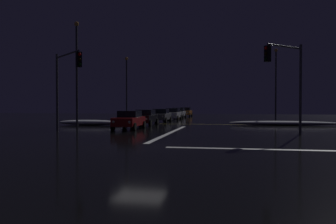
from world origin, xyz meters
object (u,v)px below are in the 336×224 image
(traffic_signal_nw, at_px, (66,76))
(streetlamp_right_far, at_px, (276,79))
(streetlamp_left_far, at_px, (127,83))
(streetlamp_left_near, at_px, (77,67))
(sedan_white, at_px, (173,114))
(sedan_gray, at_px, (161,115))
(sedan_silver, at_px, (178,113))
(sedan_black, at_px, (145,117))
(sedan_orange, at_px, (186,112))
(sedan_red, at_px, (129,120))
(traffic_signal_ne, at_px, (287,72))

(traffic_signal_nw, relative_size, streetlamp_right_far, 0.66)
(streetlamp_left_far, xyz_separation_m, streetlamp_left_near, (0.00, -16.00, 0.65))
(sedan_white, relative_size, streetlamp_right_far, 0.47)
(sedan_gray, distance_m, streetlamp_left_far, 9.97)
(sedan_silver, xyz_separation_m, streetlamp_left_far, (-6.21, -6.83, 4.20))
(sedan_black, height_order, streetlamp_right_far, streetlamp_right_far)
(sedan_white, xyz_separation_m, sedan_orange, (0.01, 13.30, 0.00))
(sedan_red, distance_m, streetlamp_left_far, 20.00)
(sedan_red, relative_size, sedan_silver, 1.00)
(sedan_red, xyz_separation_m, sedan_gray, (0.26, 12.02, 0.00))
(traffic_signal_ne, xyz_separation_m, streetlamp_left_far, (-18.13, 22.26, 0.68))
(sedan_red, height_order, sedan_orange, same)
(sedan_orange, bearing_deg, sedan_silver, -92.13)
(streetlamp_left_near, bearing_deg, sedan_white, 68.26)
(sedan_gray, bearing_deg, streetlamp_right_far, 25.75)
(streetlamp_left_far, bearing_deg, traffic_signal_ne, -50.84)
(sedan_silver, bearing_deg, sedan_red, -90.71)
(sedan_gray, xyz_separation_m, streetlamp_left_far, (-6.16, 6.62, 4.20))
(sedan_black, distance_m, sedan_silver, 19.56)
(sedan_orange, xyz_separation_m, streetlamp_left_far, (-6.46, -13.47, 4.20))
(sedan_silver, bearing_deg, sedan_black, -91.21)
(traffic_signal_ne, bearing_deg, sedan_orange, 108.09)
(sedan_red, distance_m, sedan_black, 5.92)
(sedan_gray, distance_m, sedan_white, 6.80)
(traffic_signal_ne, height_order, streetlamp_right_far, streetlamp_right_far)
(sedan_black, height_order, sedan_silver, same)
(streetlamp_right_far, bearing_deg, streetlamp_left_far, -180.00)
(streetlamp_right_far, bearing_deg, traffic_signal_ne, -94.51)
(sedan_white, distance_m, traffic_signal_ne, 25.53)
(sedan_white, bearing_deg, streetlamp_left_far, -178.44)
(sedan_red, relative_size, sedan_black, 1.00)
(sedan_red, relative_size, traffic_signal_nw, 0.71)
(traffic_signal_nw, height_order, streetlamp_right_far, streetlamp_right_far)
(sedan_orange, relative_size, streetlamp_right_far, 0.47)
(sedan_silver, relative_size, traffic_signal_nw, 0.71)
(sedan_silver, distance_m, streetlamp_right_far, 15.94)
(sedan_black, relative_size, sedan_gray, 1.00)
(traffic_signal_nw, distance_m, streetlamp_left_near, 7.15)
(sedan_black, height_order, streetlamp_left_far, streetlamp_left_far)
(sedan_orange, xyz_separation_m, traffic_signal_nw, (-4.29, -36.14, 3.46))
(sedan_red, relative_size, streetlamp_right_far, 0.47)
(sedan_gray, bearing_deg, streetlamp_left_far, 132.92)
(sedan_red, relative_size, sedan_white, 1.00)
(sedan_silver, xyz_separation_m, streetlamp_right_far, (13.67, -6.83, 4.52))
(sedan_black, bearing_deg, traffic_signal_ne, -37.73)
(traffic_signal_ne, distance_m, streetlamp_right_far, 22.35)
(sedan_red, height_order, streetlamp_right_far, streetlamp_right_far)
(sedan_red, relative_size, traffic_signal_ne, 0.69)
(sedan_white, height_order, sedan_silver, same)
(sedan_gray, bearing_deg, sedan_red, -91.24)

